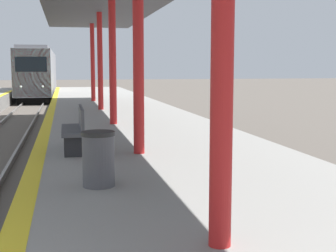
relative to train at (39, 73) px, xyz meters
name	(u,v)px	position (x,y,z in m)	size (l,w,h in m)	color
train	(39,73)	(0.00, 0.00, 0.00)	(2.64, 20.39, 4.21)	black
trash_bin	(99,159)	(2.67, -36.85, -0.82)	(0.49, 0.49, 0.81)	#4C4C51
bench	(76,128)	(2.41, -33.80, -0.74)	(0.44, 1.66, 0.92)	#4C4C51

